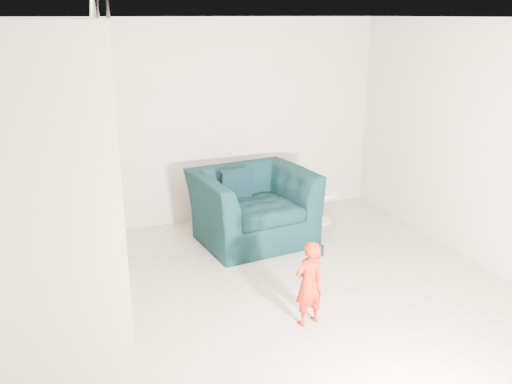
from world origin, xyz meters
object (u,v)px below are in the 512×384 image
(staircase, at_px, (51,232))
(armchair, at_px, (253,206))
(toddler, at_px, (309,283))
(side_table, at_px, (320,201))

(staircase, bearing_deg, armchair, 28.40)
(toddler, relative_size, staircase, 0.23)
(armchair, height_order, staircase, staircase)
(staircase, bearing_deg, toddler, -19.32)
(toddler, xyz_separation_m, side_table, (1.31, 2.25, -0.11))
(armchair, bearing_deg, side_table, 6.39)
(armchair, xyz_separation_m, toddler, (-0.23, -2.01, -0.04))
(armchair, bearing_deg, staircase, -157.68)
(toddler, bearing_deg, staircase, -31.64)
(armchair, xyz_separation_m, staircase, (-2.35, -1.27, 0.50))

